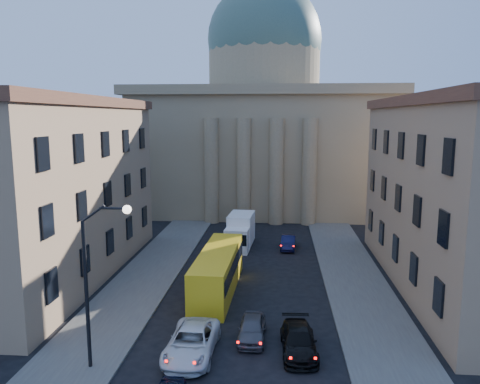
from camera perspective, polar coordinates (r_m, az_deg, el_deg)
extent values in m
cube|color=#504D49|center=(36.30, -13.14, -12.17)|extent=(5.00, 60.00, 0.15)
cube|color=#504D49|center=(35.24, 14.98, -12.91)|extent=(5.00, 60.00, 0.15)
cube|color=#887554|center=(70.34, 2.88, 4.97)|extent=(34.00, 26.00, 16.00)
cube|color=#887554|center=(70.23, 2.94, 11.82)|extent=(35.50, 27.50, 1.20)
cylinder|color=#887554|center=(70.49, 2.96, 14.74)|extent=(16.00, 16.00, 8.00)
sphere|color=#4A6555|center=(70.99, 2.99, 17.96)|extent=(16.40, 16.40, 16.40)
cube|color=#887554|center=(72.38, -14.07, 2.84)|extent=(13.00, 13.00, 11.00)
cone|color=#522D23|center=(71.97, -14.30, 8.78)|extent=(26.02, 26.02, 4.00)
cube|color=#887554|center=(71.07, 20.00, 2.45)|extent=(13.00, 13.00, 11.00)
cone|color=#522D23|center=(70.66, 20.34, 8.50)|extent=(26.02, 26.02, 4.00)
cylinder|color=#887554|center=(57.89, -3.51, 2.57)|extent=(1.80, 1.80, 13.00)
cylinder|color=#887554|center=(57.46, 0.44, 2.54)|extent=(1.80, 1.80, 13.00)
cylinder|color=#887554|center=(57.31, 4.44, 2.49)|extent=(1.80, 1.80, 13.00)
cylinder|color=#887554|center=(57.43, 8.44, 2.43)|extent=(1.80, 1.80, 13.00)
cube|color=#997A5A|center=(41.38, -23.06, -0.10)|extent=(11.00, 26.00, 14.00)
cube|color=#522D23|center=(40.94, -23.71, 10.04)|extent=(11.60, 26.60, 0.80)
cube|color=#997A5A|center=(39.50, 26.59, -0.74)|extent=(11.00, 26.00, 14.00)
cylinder|color=black|center=(25.84, -18.19, -12.01)|extent=(0.20, 0.20, 8.00)
cylinder|color=black|center=(24.42, -17.51, -2.56)|extent=(1.30, 0.12, 0.96)
cylinder|color=black|center=(24.01, -15.33, -1.93)|extent=(1.30, 0.12, 0.12)
sphere|color=white|center=(23.77, -13.62, -2.09)|extent=(0.44, 0.44, 0.44)
imported|color=silver|center=(27.35, -5.91, -17.75)|extent=(2.70, 5.63, 1.55)
imported|color=black|center=(27.73, 7.15, -17.58)|extent=(2.16, 4.83, 1.38)
imported|color=#4A494E|center=(29.00, 1.47, -16.29)|extent=(1.63, 3.97, 1.35)
imported|color=black|center=(47.46, 5.90, -6.13)|extent=(1.63, 4.06, 1.31)
cube|color=yellow|center=(35.90, -2.70, -9.65)|extent=(2.86, 11.15, 3.12)
cube|color=black|center=(35.74, -2.71, -8.88)|extent=(2.90, 10.55, 1.11)
cylinder|color=black|center=(32.75, -5.63, -13.56)|extent=(0.33, 1.02, 1.01)
cylinder|color=black|center=(32.41, -2.05, -13.77)|extent=(0.33, 1.02, 1.01)
cylinder|color=black|center=(40.16, -3.20, -9.18)|extent=(0.33, 1.02, 1.01)
cylinder|color=black|center=(39.89, -0.31, -9.29)|extent=(0.33, 1.02, 1.01)
cube|color=white|center=(45.99, -0.35, -5.89)|extent=(2.44, 2.53, 2.38)
cube|color=black|center=(44.82, -0.58, -5.89)|extent=(2.19, 0.27, 1.09)
cube|color=white|center=(48.41, 0.15, -4.45)|extent=(2.66, 4.32, 3.07)
cylinder|color=black|center=(45.97, -1.65, -6.86)|extent=(0.34, 0.91, 0.89)
cylinder|color=black|center=(45.67, 0.81, -6.96)|extent=(0.34, 0.91, 0.89)
cylinder|color=black|center=(49.74, -0.83, -5.61)|extent=(0.34, 0.91, 0.89)
cylinder|color=black|center=(49.46, 1.45, -5.70)|extent=(0.34, 0.91, 0.89)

